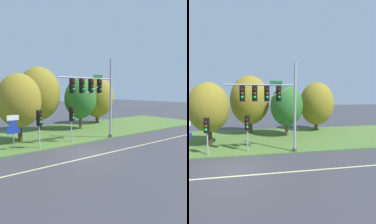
# 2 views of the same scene
# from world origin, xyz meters

# --- Properties ---
(ground_plane) EXTENTS (160.00, 160.00, 0.00)m
(ground_plane) POSITION_xyz_m (0.00, 0.00, 0.00)
(ground_plane) COLOR #3D3D42
(lane_stripe) EXTENTS (36.00, 0.16, 0.01)m
(lane_stripe) POSITION_xyz_m (0.00, -1.20, 0.00)
(lane_stripe) COLOR beige
(lane_stripe) RESTS_ON ground
(grass_verge) EXTENTS (48.00, 11.50, 0.10)m
(grass_verge) POSITION_xyz_m (0.00, 8.25, 0.05)
(grass_verge) COLOR #517533
(grass_verge) RESTS_ON ground
(traffic_signal_mast) EXTENTS (6.22, 0.49, 7.98)m
(traffic_signal_mast) POSITION_xyz_m (3.10, 2.73, 4.86)
(traffic_signal_mast) COLOR #9EA0A5
(traffic_signal_mast) RESTS_ON grass_verge
(pedestrian_signal_near_kerb) EXTENTS (0.46, 0.55, 3.21)m
(pedestrian_signal_near_kerb) POSITION_xyz_m (-2.56, 3.10, 2.43)
(pedestrian_signal_near_kerb) COLOR #9EA0A5
(pedestrian_signal_near_kerb) RESTS_ON grass_verge
(pedestrian_signal_further_along) EXTENTS (0.46, 0.55, 3.28)m
(pedestrian_signal_further_along) POSITION_xyz_m (0.82, 3.42, 2.50)
(pedestrian_signal_further_along) COLOR #9EA0A5
(pedestrian_signal_further_along) RESTS_ON grass_verge
(tree_behind_signpost) EXTENTS (4.08, 4.08, 6.45)m
(tree_behind_signpost) POSITION_xyz_m (-3.05, 6.49, 3.98)
(tree_behind_signpost) COLOR #423021
(tree_behind_signpost) RESTS_ON grass_verge
(tree_mid_verge) EXTENTS (5.17, 5.17, 7.72)m
(tree_mid_verge) POSITION_xyz_m (1.06, 11.37, 4.58)
(tree_mid_verge) COLOR #4C3823
(tree_mid_verge) RESTS_ON grass_verge
(tree_tall_centre) EXTENTS (4.05, 4.05, 6.37)m
(tree_tall_centre) POSITION_xyz_m (5.57, 9.00, 3.93)
(tree_tall_centre) COLOR brown
(tree_tall_centre) RESTS_ON grass_verge
(tree_right_far) EXTENTS (4.95, 4.95, 7.01)m
(tree_right_far) POSITION_xyz_m (10.66, 11.95, 4.01)
(tree_right_far) COLOR brown
(tree_right_far) RESTS_ON grass_verge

